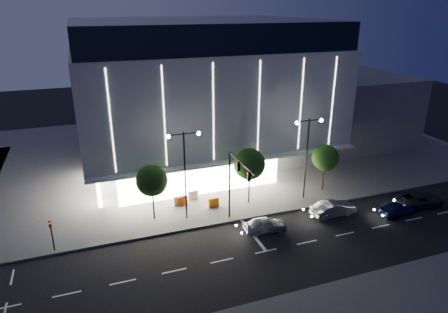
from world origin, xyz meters
name	(u,v)px	position (x,y,z in m)	size (l,w,h in m)	color
ground	(238,246)	(0.00, 0.00, 0.00)	(160.00, 160.00, 0.00)	black
sidewalk_museum	(209,150)	(5.00, 24.00, 0.07)	(70.00, 40.00, 0.15)	#474747
museum	(197,90)	(2.98, 22.31, 9.27)	(30.00, 25.80, 18.00)	#4C4C51
annex_building	(336,105)	(26.00, 24.00, 5.00)	(16.00, 20.00, 10.00)	#4C4C51
traffic_mast	(235,177)	(1.00, 3.34, 5.03)	(0.33, 5.89, 7.07)	black
street_lamp_west	(185,163)	(-3.00, 6.00, 5.96)	(3.16, 0.36, 9.00)	black
street_lamp_east	(307,147)	(10.00, 6.00, 5.96)	(3.16, 0.36, 9.00)	black
ped_signal_far	(52,233)	(-15.00, 4.50, 1.89)	(0.22, 0.24, 3.00)	black
tree_left	(152,182)	(-5.97, 7.02, 4.03)	(3.02, 3.02, 5.72)	black
tree_mid	(250,166)	(4.03, 7.02, 4.33)	(3.25, 3.25, 6.15)	black
tree_right	(325,159)	(13.03, 7.02, 3.88)	(2.91, 2.91, 5.51)	black
car_lead	(265,225)	(3.30, 1.45, 0.69)	(1.62, 4.03, 1.37)	#999CA0
car_second	(333,209)	(10.93, 1.84, 0.77)	(1.62, 4.65, 1.53)	#9B9DA2
car_third	(397,209)	(17.07, -0.17, 0.61)	(1.70, 4.19, 1.22)	#131B47
car_fourth	(420,200)	(20.59, 0.55, 0.71)	(2.35, 5.09, 1.41)	#27272C
barrier_a	(182,201)	(-2.73, 8.80, 0.65)	(1.10, 0.25, 1.00)	#EF560D
barrier_b	(179,201)	(-3.08, 8.95, 0.65)	(1.10, 0.25, 1.00)	white
barrier_c	(214,202)	(0.22, 7.31, 0.65)	(1.10, 0.25, 1.00)	orange
barrier_d	(193,195)	(-1.35, 9.64, 0.65)	(1.10, 0.25, 1.00)	silver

